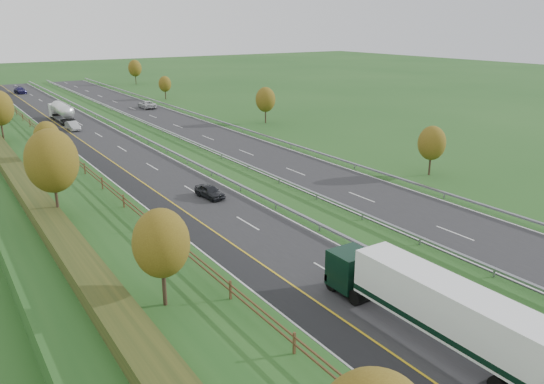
{
  "coord_description": "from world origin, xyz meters",
  "views": [
    {
      "loc": [
        -21.78,
        -16.28,
        17.69
      ],
      "look_at": [
        4.6,
        24.03,
        2.2
      ],
      "focal_mm": 35.0,
      "sensor_mm": 36.0,
      "label": 1
    }
  ],
  "objects": [
    {
      "name": "car_dark_near",
      "position": [
        1.75,
        31.64,
        0.73
      ],
      "size": [
        2.11,
        4.19,
        1.37
      ],
      "primitive_type": "imported",
      "rotation": [
        0.0,
        0.0,
        0.13
      ],
      "color": "black",
      "rests_on": "near_carriageway"
    },
    {
      "name": "outer_barrier_far",
      "position": [
        22.3,
        60.0,
        0.62
      ],
      "size": [
        0.32,
        200.0,
        0.71
      ],
      "color": "gray",
      "rests_on": "ground"
    },
    {
      "name": "fence_left",
      "position": [
        -8.5,
        59.59,
        2.73
      ],
      "size": [
        0.12,
        189.06,
        1.2
      ],
      "color": "#422B19",
      "rests_on": "embankment_left"
    },
    {
      "name": "far_carriageway",
      "position": [
        16.5,
        60.0,
        0.02
      ],
      "size": [
        10.5,
        200.0,
        0.04
      ],
      "primitive_type": "cube",
      "color": "#232326",
      "rests_on": "ground"
    },
    {
      "name": "median_barrier_near",
      "position": [
        5.7,
        60.0,
        0.61
      ],
      "size": [
        0.32,
        200.0,
        0.71
      ],
      "color": "gray",
      "rests_on": "ground"
    },
    {
      "name": "near_carriageway",
      "position": [
        0.0,
        60.0,
        0.02
      ],
      "size": [
        10.5,
        200.0,
        0.04
      ],
      "primitive_type": "cube",
      "color": "#232326",
      "rests_on": "ground"
    },
    {
      "name": "car_small_far",
      "position": [
        -0.55,
        135.47,
        0.83
      ],
      "size": [
        2.73,
        5.64,
        1.58
      ],
      "primitive_type": "imported",
      "rotation": [
        0.0,
        0.0,
        0.1
      ],
      "color": "#191645",
      "rests_on": "near_carriageway"
    },
    {
      "name": "box_lorry",
      "position": [
        0.52,
        0.89,
        2.33
      ],
      "size": [
        2.58,
        16.28,
        4.06
      ],
      "color": "black",
      "rests_on": "near_carriageway"
    },
    {
      "name": "trees_left",
      "position": [
        -12.64,
        56.63,
        6.37
      ],
      "size": [
        6.64,
        164.3,
        7.66
      ],
      "color": "#2D2116",
      "rests_on": "embankment_left"
    },
    {
      "name": "trees_far",
      "position": [
        29.8,
        89.21,
        4.25
      ],
      "size": [
        8.45,
        118.6,
        7.12
      ],
      "color": "#2D2116",
      "rests_on": "ground"
    },
    {
      "name": "road_tanker",
      "position": [
        -0.77,
        87.27,
        1.86
      ],
      "size": [
        2.4,
        11.22,
        3.46
      ],
      "color": "silver",
      "rests_on": "near_carriageway"
    },
    {
      "name": "car_oncoming",
      "position": [
        18.09,
        93.66,
        0.84
      ],
      "size": [
        2.73,
        5.76,
        1.59
      ],
      "primitive_type": "imported",
      "rotation": [
        0.0,
        0.0,
        3.13
      ],
      "color": "silver",
      "rests_on": "far_carriageway"
    },
    {
      "name": "embankment_left",
      "position": [
        -13.0,
        60.0,
        1.0
      ],
      "size": [
        12.0,
        200.0,
        2.0
      ],
      "primitive_type": "cube",
      "color": "#1E4A1A",
      "rests_on": "ground"
    },
    {
      "name": "ground",
      "position": [
        8.0,
        55.0,
        0.0
      ],
      "size": [
        400.0,
        400.0,
        0.0
      ],
      "primitive_type": "plane",
      "color": "#1E4A1A",
      "rests_on": "ground"
    },
    {
      "name": "median_barrier_far",
      "position": [
        10.8,
        60.0,
        0.61
      ],
      "size": [
        0.32,
        200.0,
        0.71
      ],
      "color": "gray",
      "rests_on": "ground"
    },
    {
      "name": "car_silver_mid",
      "position": [
        -1.22,
        77.47,
        0.77
      ],
      "size": [
        1.76,
        4.53,
        1.47
      ],
      "primitive_type": "imported",
      "rotation": [
        0.0,
        0.0,
        0.05
      ],
      "color": "#A2A4A7",
      "rests_on": "near_carriageway"
    },
    {
      "name": "hard_shoulder",
      "position": [
        -3.75,
        60.0,
        0.02
      ],
      "size": [
        3.0,
        200.0,
        0.04
      ],
      "primitive_type": "cube",
      "color": "black",
      "rests_on": "ground"
    },
    {
      "name": "lane_markings",
      "position": [
        6.4,
        59.88,
        0.05
      ],
      "size": [
        26.75,
        200.0,
        0.01
      ],
      "color": "silver",
      "rests_on": "near_carriageway"
    }
  ]
}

